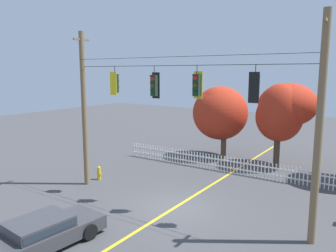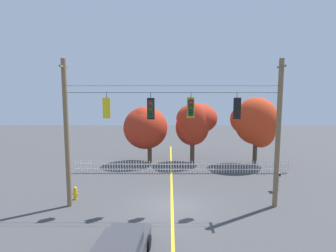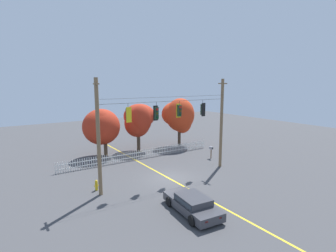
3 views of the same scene
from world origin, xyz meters
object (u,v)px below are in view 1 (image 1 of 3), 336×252
(traffic_signal_northbound_secondary, at_px, (115,83))
(fire_hydrant, at_px, (99,173))
(parked_car, at_px, (42,232))
(traffic_signal_southbound_primary, at_px, (255,87))
(autumn_maple_mid, at_px, (283,110))
(autumn_maple_near_fence, at_px, (219,112))
(traffic_signal_northbound_primary, at_px, (197,85))
(traffic_signal_westbound_side, at_px, (154,85))

(traffic_signal_northbound_secondary, xyz_separation_m, fire_hydrant, (-2.40, 0.99, -5.48))
(traffic_signal_northbound_secondary, distance_m, parked_car, 8.10)
(traffic_signal_southbound_primary, height_order, autumn_maple_mid, traffic_signal_southbound_primary)
(traffic_signal_northbound_secondary, distance_m, autumn_maple_near_fence, 10.37)
(traffic_signal_northbound_primary, relative_size, fire_hydrant, 1.76)
(traffic_signal_southbound_primary, bearing_deg, fire_hydrant, 174.25)
(traffic_signal_southbound_primary, bearing_deg, parked_car, -134.53)
(autumn_maple_near_fence, bearing_deg, traffic_signal_westbound_side, -82.98)
(traffic_signal_westbound_side, xyz_separation_m, traffic_signal_northbound_primary, (2.31, -0.00, 0.07))
(traffic_signal_westbound_side, relative_size, fire_hydrant, 1.87)
(traffic_signal_northbound_secondary, relative_size, traffic_signal_southbound_primary, 0.97)
(autumn_maple_near_fence, distance_m, fire_hydrant, 10.21)
(traffic_signal_northbound_secondary, bearing_deg, parked_car, -74.63)
(parked_car, bearing_deg, autumn_maple_near_fence, 91.23)
(traffic_signal_westbound_side, height_order, traffic_signal_northbound_primary, same)
(autumn_maple_near_fence, distance_m, autumn_maple_mid, 4.72)
(fire_hydrant, bearing_deg, traffic_signal_westbound_side, -11.20)
(traffic_signal_northbound_primary, relative_size, autumn_maple_near_fence, 0.27)
(traffic_signal_northbound_secondary, relative_size, parked_car, 0.31)
(traffic_signal_northbound_secondary, distance_m, traffic_signal_northbound_primary, 4.82)
(parked_car, distance_m, fire_hydrant, 8.00)
(autumn_maple_near_fence, bearing_deg, traffic_signal_northbound_secondary, -97.32)
(traffic_signal_northbound_secondary, height_order, traffic_signal_southbound_primary, same)
(autumn_maple_near_fence, bearing_deg, traffic_signal_northbound_primary, -70.51)
(traffic_signal_northbound_primary, bearing_deg, autumn_maple_near_fence, 109.49)
(traffic_signal_northbound_secondary, relative_size, traffic_signal_northbound_primary, 1.00)
(parked_car, relative_size, fire_hydrant, 5.67)
(traffic_signal_westbound_side, distance_m, autumn_maple_near_fence, 10.33)
(traffic_signal_northbound_secondary, height_order, autumn_maple_mid, traffic_signal_northbound_secondary)
(traffic_signal_southbound_primary, bearing_deg, traffic_signal_westbound_side, 179.77)
(traffic_signal_northbound_primary, distance_m, autumn_maple_mid, 10.20)
(traffic_signal_southbound_primary, relative_size, fire_hydrant, 1.82)
(traffic_signal_westbound_side, xyz_separation_m, autumn_maple_mid, (3.47, 9.94, -1.90))
(autumn_maple_near_fence, xyz_separation_m, autumn_maple_mid, (4.70, -0.05, 0.46))
(parked_car, bearing_deg, autumn_maple_mid, 74.65)
(traffic_signal_westbound_side, xyz_separation_m, fire_hydrant, (-4.91, 0.97, -5.43))
(traffic_signal_northbound_secondary, xyz_separation_m, parked_car, (1.63, -5.92, -5.28))
(autumn_maple_mid, bearing_deg, traffic_signal_southbound_primary, -81.64)
(parked_car, bearing_deg, traffic_signal_southbound_primary, 45.47)
(parked_car, bearing_deg, traffic_signal_northbound_secondary, 105.37)
(traffic_signal_northbound_primary, distance_m, traffic_signal_southbound_primary, 2.63)
(autumn_maple_near_fence, relative_size, fire_hydrant, 6.53)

